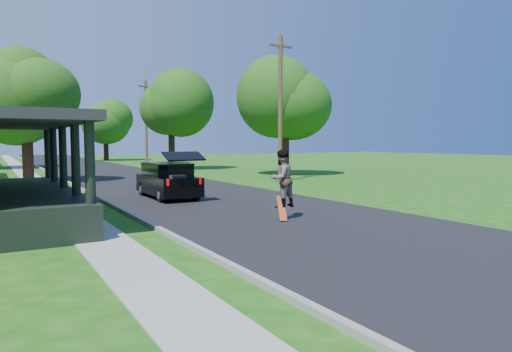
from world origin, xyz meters
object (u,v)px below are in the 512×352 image
black_suv (168,180)px  skateboarder (282,179)px  utility_pole_near (280,107)px  tree_right_near (285,100)px

black_suv → skateboarder: (1.16, -6.92, 0.50)m
skateboarder → utility_pole_near: (7.24, 11.10, 3.14)m
utility_pole_near → skateboarder: bearing=-124.7°
black_suv → tree_right_near: 14.69m
black_suv → skateboarder: skateboarder is taller
tree_right_near → utility_pole_near: utility_pole_near is taller
black_suv → tree_right_near: tree_right_near is taller
black_suv → tree_right_near: bearing=36.5°
utility_pole_near → black_suv: bearing=-155.1°
skateboarder → tree_right_near: bearing=-138.6°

